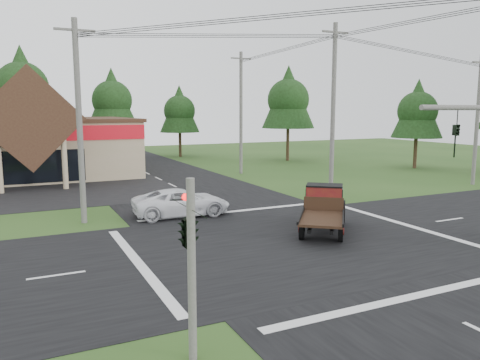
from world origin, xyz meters
TOP-DOWN VIEW (x-y plane):
  - ground at (0.00, 0.00)m, footprint 120.00×120.00m
  - road_ns at (0.00, 0.00)m, footprint 12.00×120.00m
  - road_ew at (0.00, 0.00)m, footprint 120.00×12.00m
  - traffic_signal_corner at (-7.50, -7.32)m, footprint 0.53×2.48m
  - utility_pole_nw at (-8.00, 8.00)m, footprint 2.00×0.30m
  - utility_pole_ne at (8.00, 8.00)m, footprint 2.00×0.30m
  - utility_pole_far at (22.00, 8.00)m, footprint 2.00×0.30m
  - utility_pole_n at (8.00, 22.00)m, footprint 2.00×0.30m
  - tree_row_c at (-10.00, 41.00)m, footprint 7.28×7.28m
  - tree_row_d at (0.00, 42.00)m, footprint 6.16×6.16m
  - tree_row_e at (8.00, 40.00)m, footprint 5.04×5.04m
  - tree_side_ne at (18.00, 30.00)m, footprint 6.16×6.16m
  - tree_side_e_near at (26.00, 18.00)m, footprint 5.04×5.04m
  - antique_flatbed_truck at (2.29, 0.94)m, footprint 4.91×5.47m
  - white_pickup at (-2.77, 7.41)m, footprint 5.63×2.90m

SIDE VIEW (x-z plane):
  - ground at x=0.00m, z-range 0.00..0.00m
  - road_ns at x=0.00m, z-range 0.00..0.02m
  - road_ew at x=0.00m, z-range 0.00..0.02m
  - white_pickup at x=-2.77m, z-range 0.00..1.52m
  - antique_flatbed_truck at x=2.29m, z-range 0.00..2.24m
  - traffic_signal_corner at x=-7.50m, z-range 1.32..5.72m
  - utility_pole_far at x=22.00m, z-range 0.14..10.34m
  - utility_pole_nw at x=-8.00m, z-range 0.14..10.64m
  - utility_pole_n at x=8.00m, z-range 0.14..11.34m
  - utility_pole_ne at x=8.00m, z-range 0.14..11.64m
  - tree_row_e at x=8.00m, z-range 1.49..10.58m
  - tree_side_e_near at x=26.00m, z-range 1.49..10.58m
  - tree_row_d at x=0.00m, z-range 1.82..12.93m
  - tree_side_ne at x=18.00m, z-range 1.82..12.93m
  - tree_row_c at x=-10.00m, z-range 2.16..15.29m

